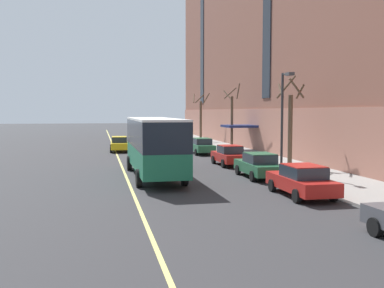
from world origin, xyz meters
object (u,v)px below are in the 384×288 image
(street_tree_far_downtown, at_px, (201,117))
(fire_hydrant, at_px, (275,167))
(city_bus, at_px, (154,143))
(parked_car_green_0, at_px, (202,146))
(parked_car_green_3, at_px, (259,165))
(taxi_cab, at_px, (119,144))
(street_tree_mid_block, at_px, (290,122))
(street_lamp, at_px, (284,112))
(street_tree_far_uptown, at_px, (232,118))
(parked_car_red_5, at_px, (229,155))
(parked_car_green_2, at_px, (180,139))
(parked_car_red_6, at_px, (302,180))

(street_tree_far_downtown, xyz_separation_m, fire_hydrant, (-1.99, -31.05, -2.88))
(city_bus, distance_m, street_tree_far_downtown, 32.66)
(parked_car_green_0, xyz_separation_m, parked_car_green_3, (-0.02, -15.91, 0.00))
(parked_car_green_3, bearing_deg, city_bus, 168.07)
(taxi_cab, relative_size, fire_hydrant, 6.23)
(parked_car_green_0, relative_size, parked_car_green_3, 0.97)
(city_bus, relative_size, taxi_cab, 2.48)
(street_tree_mid_block, xyz_separation_m, street_lamp, (-1.91, -3.25, 0.73))
(parked_car_green_0, bearing_deg, street_lamp, -83.60)
(parked_car_green_3, xyz_separation_m, street_tree_far_uptown, (3.68, 18.00, 2.61))
(street_tree_mid_block, height_order, street_tree_far_uptown, street_tree_far_uptown)
(city_bus, xyz_separation_m, parked_car_red_5, (6.37, 5.12, -1.36))
(parked_car_green_3, bearing_deg, taxi_cab, 110.85)
(parked_car_green_2, xyz_separation_m, street_lamp, (1.75, -27.34, 3.33))
(fire_hydrant, bearing_deg, taxi_cab, 116.41)
(parked_car_green_0, bearing_deg, taxi_cab, 150.97)
(city_bus, relative_size, parked_car_red_5, 2.61)
(city_bus, relative_size, street_tree_far_uptown, 1.63)
(parked_car_green_3, height_order, parked_car_red_6, same)
(parked_car_green_0, xyz_separation_m, street_tree_far_downtown, (3.64, 16.49, 2.59))
(parked_car_red_6, bearing_deg, street_lamp, 74.27)
(street_tree_mid_block, xyz_separation_m, fire_hydrant, (-2.01, -2.28, -2.90))
(fire_hydrant, bearing_deg, parked_car_green_2, 93.59)
(city_bus, xyz_separation_m, parked_car_green_0, (6.39, 14.57, -1.36))
(parked_car_green_0, xyz_separation_m, street_lamp, (1.74, -15.53, 3.33))
(parked_car_green_0, relative_size, taxi_cab, 1.05)
(parked_car_green_2, bearing_deg, street_tree_far_downtown, 52.10)
(street_lamp, distance_m, fire_hydrant, 3.75)
(parked_car_green_3, height_order, street_tree_mid_block, street_tree_mid_block)
(parked_car_red_5, bearing_deg, taxi_cab, 119.27)
(taxi_cab, height_order, street_tree_mid_block, street_tree_mid_block)
(parked_car_red_6, relative_size, street_tree_far_uptown, 0.70)
(street_tree_mid_block, bearing_deg, fire_hydrant, -131.39)
(taxi_cab, height_order, street_lamp, street_lamp)
(parked_car_red_5, xyz_separation_m, taxi_cab, (-7.70, 13.73, 0.00))
(parked_car_red_6, distance_m, street_tree_far_downtown, 38.93)
(street_tree_mid_block, bearing_deg, taxi_cab, 124.46)
(parked_car_red_6, height_order, street_lamp, street_lamp)
(parked_car_green_0, xyz_separation_m, taxi_cab, (-7.72, 4.28, -0.00))
(parked_car_green_0, bearing_deg, street_tree_mid_block, -73.45)
(parked_car_green_3, xyz_separation_m, street_tree_mid_block, (3.67, 3.63, 2.61))
(street_tree_far_uptown, height_order, fire_hydrant, street_tree_far_uptown)
(parked_car_green_3, xyz_separation_m, street_lamp, (1.77, 0.38, 3.33))
(parked_car_green_2, height_order, taxi_cab, same)
(parked_car_green_3, distance_m, parked_car_red_6, 6.26)
(parked_car_green_0, bearing_deg, parked_car_red_6, -90.33)
(parked_car_red_5, height_order, taxi_cab, same)
(city_bus, height_order, parked_car_green_3, city_bus)
(street_tree_mid_block, distance_m, street_lamp, 3.84)
(parked_car_green_3, xyz_separation_m, fire_hydrant, (1.67, 1.35, -0.29))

